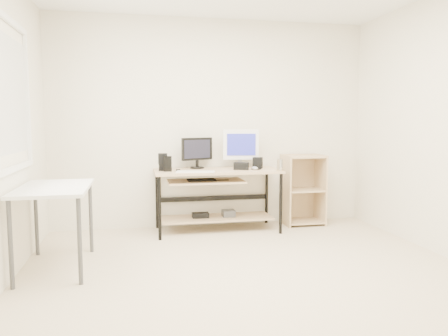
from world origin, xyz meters
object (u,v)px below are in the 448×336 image
Objects in this scene: shelf_unit at (302,189)px; black_monitor at (197,151)px; side_table at (54,195)px; white_imac at (241,146)px; desk at (215,187)px; audio_controller at (168,164)px.

black_monitor is at bearing 178.88° from shelf_unit.
side_table is 2.08× the size of white_imac.
white_imac is at bearing 179.77° from shelf_unit.
shelf_unit is 1.87× the size of white_imac.
shelf_unit is at bearing 7.77° from desk.
audio_controller is at bearing 42.30° from side_table.
shelf_unit is 1.81m from audio_controller.
desk is 8.36× the size of audio_controller.
audio_controller is (-1.75, -0.24, 0.39)m from shelf_unit.
white_imac is at bearing 16.95° from audio_controller.
side_table is at bearing -143.52° from white_imac.
shelf_unit is at bearing 10.23° from audio_controller.
black_monitor reaches higher than shelf_unit.
white_imac is at bearing -25.03° from black_monitor.
black_monitor is at bearing 40.45° from side_table.
audio_controller reaches higher than side_table.
black_monitor is 0.55m from white_imac.
shelf_unit is 1.46m from black_monitor.
black_monitor is at bearing 135.56° from desk.
shelf_unit is (2.83, 1.22, -0.22)m from side_table.
black_monitor is (-0.19, 0.19, 0.43)m from desk.
shelf_unit is 2.26× the size of black_monitor.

